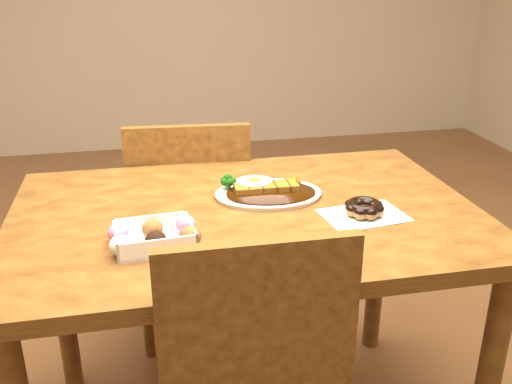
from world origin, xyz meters
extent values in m
cube|color=#46240E|center=(0.00, 0.00, 0.73)|extent=(1.20, 0.80, 0.04)
cylinder|color=#46240E|center=(-0.54, 0.34, 0.35)|extent=(0.06, 0.06, 0.71)
cylinder|color=#46240E|center=(0.54, 0.34, 0.35)|extent=(0.06, 0.06, 0.71)
cube|color=#46240E|center=(-0.10, 0.60, 0.43)|extent=(0.45, 0.45, 0.04)
cylinder|color=#46240E|center=(0.09, 0.76, 0.21)|extent=(0.04, 0.04, 0.41)
cylinder|color=#46240E|center=(-0.25, 0.78, 0.21)|extent=(0.04, 0.04, 0.41)
cylinder|color=#46240E|center=(0.06, 0.42, 0.21)|extent=(0.04, 0.04, 0.41)
cylinder|color=#46240E|center=(-0.28, 0.44, 0.21)|extent=(0.04, 0.04, 0.41)
cube|color=#46240E|center=(-0.11, 0.41, 0.67)|extent=(0.40, 0.06, 0.40)
cube|color=#46240E|center=(-0.05, -0.41, 0.67)|extent=(0.40, 0.03, 0.40)
ellipsoid|color=white|center=(0.08, 0.08, 0.76)|extent=(0.30, 0.23, 0.01)
ellipsoid|color=black|center=(0.08, 0.06, 0.77)|extent=(0.26, 0.19, 0.01)
cube|color=#6B380C|center=(0.07, 0.08, 0.77)|extent=(0.17, 0.06, 0.02)
ellipsoid|color=white|center=(0.04, 0.11, 0.79)|extent=(0.11, 0.09, 0.01)
ellipsoid|color=#FFB214|center=(0.04, 0.11, 0.79)|extent=(0.03, 0.03, 0.02)
cube|color=white|center=(-0.24, -0.15, 0.77)|extent=(0.18, 0.15, 0.05)
ellipsoid|color=beige|center=(-0.31, -0.19, 0.78)|extent=(0.05, 0.05, 0.04)
ellipsoid|color=black|center=(-0.24, -0.18, 0.78)|extent=(0.05, 0.05, 0.04)
ellipsoid|color=brown|center=(-0.16, -0.18, 0.78)|extent=(0.05, 0.05, 0.04)
ellipsoid|color=pink|center=(-0.32, -0.13, 0.78)|extent=(0.05, 0.05, 0.04)
ellipsoid|color=brown|center=(-0.24, -0.12, 0.78)|extent=(0.05, 0.05, 0.04)
ellipsoid|color=pink|center=(-0.17, -0.11, 0.78)|extent=(0.05, 0.05, 0.04)
cube|color=silver|center=(0.28, -0.10, 0.75)|extent=(0.22, 0.17, 0.00)
torus|color=olive|center=(0.28, -0.10, 0.77)|extent=(0.11, 0.11, 0.03)
torus|color=black|center=(0.28, -0.10, 0.78)|extent=(0.10, 0.10, 0.02)
camera|label=1|loc=(-0.25, -1.32, 1.35)|focal=40.00mm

